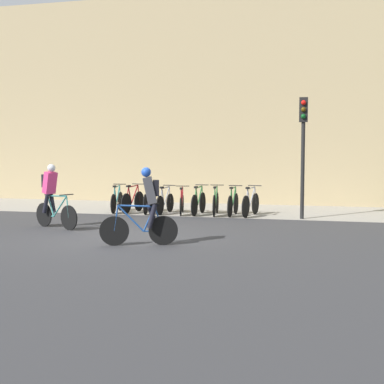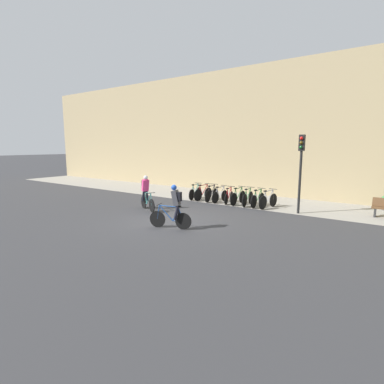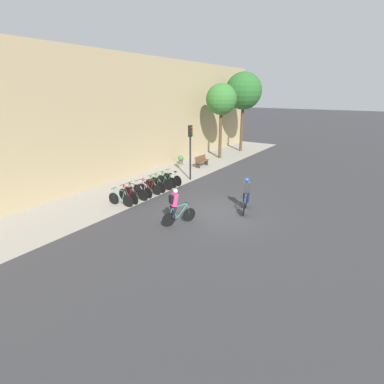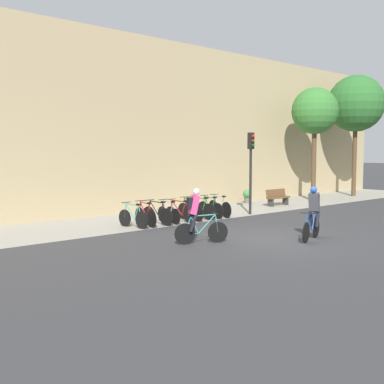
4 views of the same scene
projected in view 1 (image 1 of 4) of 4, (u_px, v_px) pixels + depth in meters
ground at (123, 238)px, 13.17m from camera, size 200.00×200.00×0.00m
kerb_strip at (189, 209)px, 19.70m from camera, size 44.00×4.50×0.01m
building_facade at (204, 100)px, 21.84m from camera, size 44.00×0.60×8.46m
cyclist_pink at (52, 194)px, 14.85m from camera, size 1.63×0.80×1.78m
cyclist_grey at (147, 204)px, 12.08m from camera, size 1.71×0.65×1.78m
parked_bike_0 at (117, 201)px, 18.67m from camera, size 0.46×1.63×0.97m
parked_bike_1 at (133, 201)px, 18.53m from camera, size 0.46×1.67×0.99m
parked_bike_2 at (149, 201)px, 18.39m from camera, size 0.46×1.72×0.99m
parked_bike_3 at (165, 202)px, 18.25m from camera, size 0.46×1.60×0.96m
parked_bike_4 at (182, 203)px, 18.11m from camera, size 0.49×1.61×0.94m
parked_bike_5 at (199, 202)px, 17.97m from camera, size 0.46×1.71×0.99m
parked_bike_6 at (216, 203)px, 17.83m from camera, size 0.46×1.74×0.99m
parked_bike_7 at (233, 203)px, 17.69m from camera, size 0.46×1.68×0.99m
parked_bike_8 at (251, 203)px, 17.55m from camera, size 0.48×1.73×0.99m
traffic_light_pole at (303, 135)px, 16.63m from camera, size 0.26×0.30×3.80m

